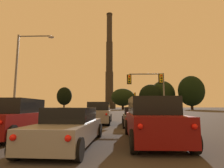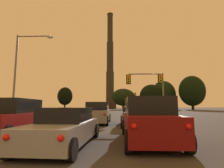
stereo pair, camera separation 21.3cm
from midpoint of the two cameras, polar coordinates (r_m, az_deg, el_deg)
sedan_right_lane_front at (r=14.01m, az=7.38°, el=-10.59°), size 2.02×4.72×1.43m
sedan_center_lane_second at (r=7.18m, az=-14.18°, el=-13.56°), size 2.15×4.77×1.43m
suv_center_lane_front at (r=15.76m, az=-4.26°, el=-9.43°), size 2.14×4.92×1.86m
suv_left_lane_second at (r=10.18m, az=-29.31°, el=-9.66°), size 2.32×4.98×1.86m
suv_right_lane_second at (r=7.81m, az=12.29°, el=-11.41°), size 2.10×4.91×1.86m
traffic_light_far_right at (r=59.60m, az=7.83°, el=-4.81°), size 0.78×0.50×6.20m
traffic_light_overhead_right at (r=22.21m, az=12.76°, el=0.07°), size 4.73×0.50×5.62m
street_lamp at (r=19.65m, az=-27.17°, el=5.01°), size 3.79×0.36×8.73m
smokestack at (r=114.91m, az=-0.59°, el=4.56°), size 8.14×8.14×64.53m
treeline_center_left at (r=92.46m, az=12.86°, el=-3.88°), size 12.18×10.97×12.86m
treeline_far_left at (r=93.23m, az=-15.03°, el=-3.86°), size 7.70×6.93×11.41m
treeline_far_right at (r=96.29m, az=16.50°, el=-3.34°), size 12.75×11.47×15.01m
treeline_right_mid at (r=88.31m, az=3.79°, el=-4.34°), size 11.74×10.57×10.50m
treeline_center_right at (r=92.46m, az=24.71°, el=-2.05°), size 12.26×11.04×16.28m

